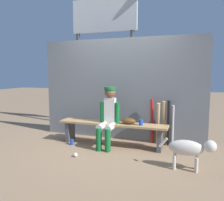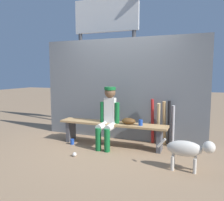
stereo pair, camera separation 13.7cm
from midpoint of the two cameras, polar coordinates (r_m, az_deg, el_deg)
ground_plane at (r=4.76m, az=-0.84°, el=-11.11°), size 30.00×30.00×0.00m
chainlink_fence at (r=5.03m, az=1.19°, el=2.75°), size 3.67×0.03×2.22m
dugout_bench at (r=4.66m, az=-0.85°, el=-6.87°), size 2.22×0.36×0.47m
player_seated at (r=4.51m, az=-1.85°, el=-3.55°), size 0.41×0.55×1.20m
baseball_glove at (r=4.52m, az=3.31°, el=-5.10°), size 0.28×0.20×0.12m
bat_aluminum_red at (r=4.86m, az=9.13°, el=-5.07°), size 0.08×0.15×0.94m
bat_wood_natural at (r=4.78m, az=10.56°, el=-5.70°), size 0.10×0.24×0.88m
bat_wood_tan at (r=4.76m, az=12.00°, el=-5.54°), size 0.08×0.19×0.92m
bat_aluminum_black at (r=4.73m, az=13.13°, el=-5.55°), size 0.08×0.15×0.93m
bat_aluminum_silver at (r=4.81m, az=14.00°, el=-5.97°), size 0.08×0.16×0.83m
baseball at (r=4.20m, az=-10.05°, el=-13.17°), size 0.07×0.07×0.07m
cup_on_ground at (r=4.87m, az=-10.75°, el=-10.13°), size 0.08×0.08×0.11m
cup_on_bench at (r=4.42m, az=6.30°, el=-5.46°), size 0.08×0.08×0.11m
scoreboard at (r=6.21m, az=-2.13°, el=16.61°), size 2.03×0.27×3.63m
dog at (r=3.69m, az=17.76°, el=-11.30°), size 0.84×0.20×0.49m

